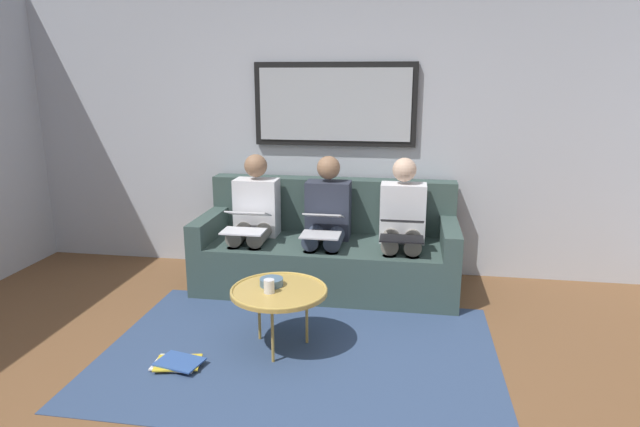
{
  "coord_description": "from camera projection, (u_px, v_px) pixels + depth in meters",
  "views": [
    {
      "loc": [
        -0.66,
        2.37,
        1.8
      ],
      "look_at": [
        0.0,
        -1.7,
        0.75
      ],
      "focal_mm": 30.46,
      "sensor_mm": 36.0,
      "label": 1
    }
  ],
  "objects": [
    {
      "name": "bowl",
      "position": [
        271.0,
        282.0,
        3.66
      ],
      "size": [
        0.16,
        0.16,
        0.05
      ],
      "primitive_type": "cylinder",
      "color": "slate",
      "rests_on": "coffee_table"
    },
    {
      "name": "coffee_table",
      "position": [
        279.0,
        291.0,
        3.59
      ],
      "size": [
        0.65,
        0.65,
        0.43
      ],
      "color": "tan",
      "rests_on": "ground_plane"
    },
    {
      "name": "laptop_black",
      "position": [
        402.0,
        229.0,
        4.28
      ],
      "size": [
        0.34,
        0.34,
        0.15
      ],
      "color": "black"
    },
    {
      "name": "area_rug",
      "position": [
        300.0,
        352.0,
        3.62
      ],
      "size": [
        2.6,
        1.8,
        0.01
      ],
      "primitive_type": "cube",
      "color": "#33476B",
      "rests_on": "ground_plane"
    },
    {
      "name": "person_left",
      "position": [
        402.0,
        223.0,
        4.52
      ],
      "size": [
        0.38,
        0.58,
        1.14
      ],
      "color": "silver",
      "rests_on": "couch"
    },
    {
      "name": "framed_mirror",
      "position": [
        335.0,
        105.0,
        4.83
      ],
      "size": [
        1.45,
        0.05,
        0.74
      ],
      "color": "black"
    },
    {
      "name": "cup",
      "position": [
        269.0,
        286.0,
        3.53
      ],
      "size": [
        0.07,
        0.07,
        0.09
      ],
      "primitive_type": "cylinder",
      "color": "silver",
      "rests_on": "coffee_table"
    },
    {
      "name": "person_middle",
      "position": [
        327.0,
        220.0,
        4.62
      ],
      "size": [
        0.38,
        0.58,
        1.14
      ],
      "color": "#2D3342",
      "rests_on": "couch"
    },
    {
      "name": "wall_rear",
      "position": [
        336.0,
        132.0,
        4.98
      ],
      "size": [
        6.0,
        0.12,
        2.6
      ],
      "primitive_type": "cube",
      "color": "#B7BCC6",
      "rests_on": "ground_plane"
    },
    {
      "name": "laptop_silver",
      "position": [
        322.0,
        224.0,
        4.39
      ],
      "size": [
        0.31,
        0.39,
        0.17
      ],
      "color": "silver"
    },
    {
      "name": "magazine_stack",
      "position": [
        178.0,
        363.0,
        3.46
      ],
      "size": [
        0.35,
        0.29,
        0.04
      ],
      "color": "red",
      "rests_on": "ground_plane"
    },
    {
      "name": "laptop_white",
      "position": [
        246.0,
        221.0,
        4.49
      ],
      "size": [
        0.35,
        0.37,
        0.16
      ],
      "color": "white"
    },
    {
      "name": "person_right",
      "position": [
        254.0,
        217.0,
        4.72
      ],
      "size": [
        0.38,
        0.58,
        1.14
      ],
      "color": "silver",
      "rests_on": "couch"
    },
    {
      "name": "couch",
      "position": [
        328.0,
        250.0,
        4.76
      ],
      "size": [
        2.2,
        0.9,
        0.9
      ],
      "color": "#384C47",
      "rests_on": "ground_plane"
    }
  ]
}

